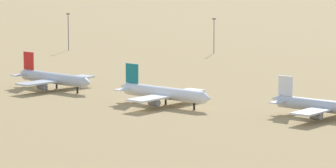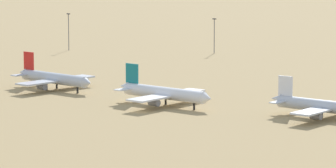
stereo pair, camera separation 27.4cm
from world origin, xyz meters
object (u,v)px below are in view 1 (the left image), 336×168
Objects in this scene: parked_jet_white_5 at (322,106)px; light_pole_west at (214,33)px; parked_jet_red_3 at (54,78)px; parked_jet_teal_4 at (164,93)px; light_pole_mid at (68,29)px.

light_pole_west is (-115.46, 129.18, 5.63)m from parked_jet_white_5.
parked_jet_red_3 is at bearing -83.07° from light_pole_west.
parked_jet_red_3 is 1.00× the size of parked_jet_teal_4.
parked_jet_teal_4 is (50.06, -6.46, -0.01)m from parked_jet_red_3.
parked_jet_teal_4 is 150.92m from light_pole_west.
parked_jet_red_3 is 2.26× the size of light_pole_west.
light_pole_mid reaches higher than parked_jet_red_3.
light_pole_mid is at bearing 154.90° from parked_jet_white_5.
light_pole_mid reaches higher than parked_jet_teal_4.
parked_jet_white_5 is 173.35m from light_pole_west.
parked_jet_white_5 is 1.93× the size of light_pole_mid.
parked_jet_teal_4 is at bearing -64.14° from light_pole_west.
parked_jet_teal_4 is at bearing -168.08° from parked_jet_white_5.
parked_jet_red_3 is 2.08× the size of light_pole_mid.
parked_jet_red_3 is 129.31m from light_pole_mid.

